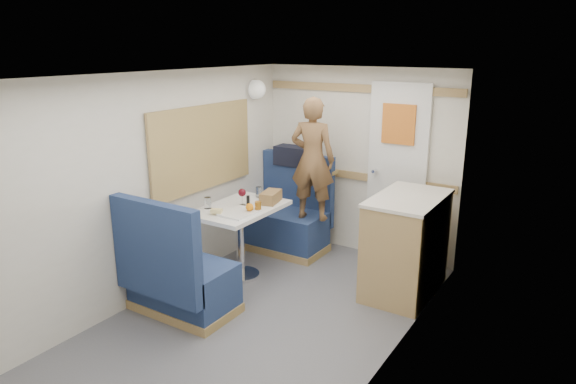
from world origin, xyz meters
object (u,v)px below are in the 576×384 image
Objects in this scene: dome_light at (256,89)px; tray at (240,213)px; galley_counter at (406,244)px; dinette_table at (240,222)px; bench_near at (178,281)px; cheese_block at (216,211)px; orange_fruit at (250,207)px; pepper_grinder at (248,200)px; person at (312,159)px; bench_far at (288,223)px; tumbler_mid at (259,192)px; beer_glass at (258,206)px; duffel_bag at (295,156)px; tumbler_left at (208,203)px; bread_loaf at (271,197)px; wine_glass at (242,193)px.

dome_light is 1.53m from tray.
dinette_table is at bearing -159.46° from galley_counter.
cheese_block is (-0.03, 0.57, 0.46)m from bench_near.
orange_fruit is 0.27m from pepper_grinder.
bench_near is 0.83× the size of person.
dome_light is at bearing 102.82° from bench_near.
person is at bearing 77.59° from bench_near.
bench_far is 10.11× the size of tumbler_mid.
pepper_grinder is (0.01, -0.74, 0.46)m from bench_far.
dome_light reaches higher than beer_glass.
bench_far is 1.51m from galley_counter.
dome_light reaches higher than person.
duffel_bag is 4.77× the size of beer_glass.
duffel_bag is 1.31× the size of tray.
duffel_bag reaches higher than dinette_table.
beer_glass is at bearing -54.41° from dome_light.
person is at bearing 80.20° from beer_glass.
dome_light is 0.59× the size of tray.
dome_light is at bearing 98.96° from tumbler_left.
person reaches higher than orange_fruit.
duffel_bag is 0.90m from bread_loaf.
cheese_block is (0.03, -1.42, -0.25)m from duffel_bag.
person is 0.93m from orange_fruit.
bread_loaf is at bearing 83.96° from tray.
galley_counter reaches higher than wine_glass.
beer_glass is at bearing -75.56° from bench_far.
tumbler_left reaches higher than beer_glass.
tumbler_mid reaches higher than dinette_table.
bench_far is at bearing 85.60° from tumbler_mid.
duffel_bag reaches higher than pepper_grinder.
duffel_bag is 2.66× the size of wine_glass.
orange_fruit is at bearing -153.42° from galley_counter.
wine_glass is 1.79× the size of beer_glass.
galley_counter is 8.48× the size of tumbler_left.
orange_fruit is (0.19, -0.95, 0.47)m from bench_far.
bench_far is at bearing 90.00° from bench_near.
galley_counter is 1.72m from duffel_bag.
dome_light is 1.93× the size of tumbler_mid.
cheese_block is at bearing -72.80° from dome_light.
tumbler_left is at bearing 152.11° from cheese_block.
dome_light is at bearing 116.99° from tray.
dome_light is 2.77× the size of orange_fruit.
wine_glass is (-0.00, -0.81, 0.54)m from bench_far.
cheese_block is 0.36m from wine_glass.
duffel_bag reaches higher than wine_glass.
pepper_grinder is 0.23m from bread_loaf.
duffel_bag is (-0.07, 1.12, 0.44)m from dinette_table.
wine_glass is 0.33m from tumbler_mid.
duffel_bag is at bearing 93.34° from dinette_table.
person is 0.61m from bread_loaf.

